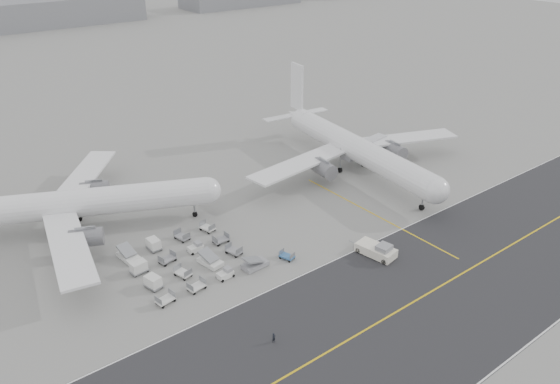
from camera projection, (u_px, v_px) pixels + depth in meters
ground at (267, 281)px, 88.30m from camera, size 700.00×700.00×0.00m
taxiway at (370, 328)px, 78.29m from camera, size 220.00×59.00×0.03m
horizon_buildings at (22, 29)px, 288.69m from camera, size 520.00×28.00×28.00m
airliner_a at (75, 204)px, 100.71m from camera, size 51.16×49.91×18.76m
airliner_b at (354, 147)px, 124.71m from camera, size 56.13×57.05×19.72m
pushback_tug at (377, 250)px, 94.59m from camera, size 4.47×9.22×2.59m
jet_bridge at (365, 148)px, 128.97m from camera, size 15.33×4.67×5.73m
gse_cluster at (190, 263)px, 92.93m from camera, size 27.01×26.27×2.19m
stray_dolly at (287, 259)px, 94.10m from camera, size 2.25×2.87×1.55m
ground_crew_a at (274, 338)px, 75.25m from camera, size 0.61×0.44×1.57m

